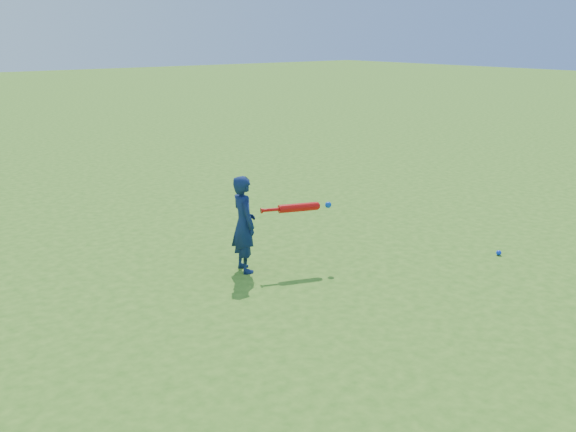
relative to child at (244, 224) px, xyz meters
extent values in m
plane|color=#3C741B|center=(-0.23, 0.12, -0.53)|extent=(80.00, 80.00, 0.00)
imported|color=#101E4C|center=(0.00, 0.00, 0.00)|extent=(0.33, 0.43, 1.06)
sphere|color=#0D35ED|center=(2.61, -1.45, -0.50)|extent=(0.06, 0.06, 0.06)
cylinder|color=red|center=(0.15, -0.11, 0.15)|extent=(0.04, 0.06, 0.06)
cylinder|color=red|center=(0.25, -0.15, 0.15)|extent=(0.20, 0.11, 0.04)
cylinder|color=red|center=(0.54, -0.26, 0.15)|extent=(0.43, 0.24, 0.09)
sphere|color=red|center=(0.74, -0.33, 0.15)|extent=(0.09, 0.09, 0.09)
sphere|color=blue|center=(0.87, -0.38, 0.15)|extent=(0.07, 0.07, 0.07)
camera|label=1|loc=(-3.73, -5.47, 1.98)|focal=40.00mm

